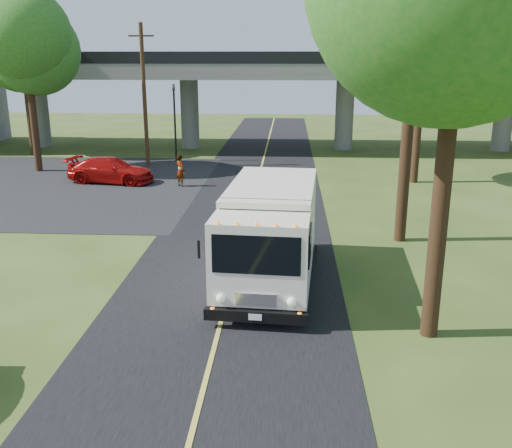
# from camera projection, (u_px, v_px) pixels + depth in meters

# --- Properties ---
(ground) EXTENTS (120.00, 120.00, 0.00)m
(ground) POSITION_uv_depth(u_px,v_px,m) (215.00, 347.00, 14.24)
(ground) COLOR #304518
(ground) RESTS_ON ground
(road) EXTENTS (7.00, 90.00, 0.02)m
(road) POSITION_uv_depth(u_px,v_px,m) (245.00, 230.00, 23.82)
(road) COLOR black
(road) RESTS_ON ground
(parking_lot) EXTENTS (16.00, 18.00, 0.01)m
(parking_lot) POSITION_uv_depth(u_px,v_px,m) (61.00, 185.00, 32.09)
(parking_lot) COLOR black
(parking_lot) RESTS_ON ground
(lane_line) EXTENTS (0.12, 90.00, 0.01)m
(lane_line) POSITION_uv_depth(u_px,v_px,m) (245.00, 229.00, 23.81)
(lane_line) COLOR gold
(lane_line) RESTS_ON road
(overpass) EXTENTS (54.00, 10.00, 7.30)m
(overpass) POSITION_uv_depth(u_px,v_px,m) (267.00, 89.00, 43.60)
(overpass) COLOR slate
(overpass) RESTS_ON ground
(traffic_signal) EXTENTS (0.18, 0.22, 5.20)m
(traffic_signal) POSITION_uv_depth(u_px,v_px,m) (175.00, 114.00, 38.57)
(traffic_signal) COLOR black
(traffic_signal) RESTS_ON ground
(utility_pole) EXTENTS (1.60, 0.26, 9.00)m
(utility_pole) POSITION_uv_depth(u_px,v_px,m) (144.00, 95.00, 36.34)
(utility_pole) COLOR #472D19
(utility_pole) RESTS_ON ground
(tree_right_far) EXTENTS (5.77, 5.67, 10.99)m
(tree_right_far) POSITION_uv_depth(u_px,v_px,m) (430.00, 30.00, 30.38)
(tree_right_far) COLOR #382314
(tree_right_far) RESTS_ON ground
(tree_left_lot) EXTENTS (5.60, 5.50, 10.50)m
(tree_left_lot) POSITION_uv_depth(u_px,v_px,m) (27.00, 40.00, 33.69)
(tree_left_lot) COLOR #382314
(tree_left_lot) RESTS_ON ground
(tree_left_far) EXTENTS (5.26, 5.16, 9.89)m
(tree_left_far) POSITION_uv_depth(u_px,v_px,m) (24.00, 49.00, 39.73)
(tree_left_far) COLOR #382314
(tree_left_far) RESTS_ON ground
(step_van) EXTENTS (3.21, 7.51, 3.08)m
(step_van) POSITION_uv_depth(u_px,v_px,m) (270.00, 231.00, 18.00)
(step_van) COLOR silver
(step_van) RESTS_ON ground
(red_sedan) EXTENTS (5.20, 2.73, 1.44)m
(red_sedan) POSITION_uv_depth(u_px,v_px,m) (111.00, 170.00, 32.60)
(red_sedan) COLOR #9C0B09
(red_sedan) RESTS_ON ground
(pedestrian) EXTENTS (0.77, 0.75, 1.79)m
(pedestrian) POSITION_uv_depth(u_px,v_px,m) (180.00, 171.00, 31.56)
(pedestrian) COLOR gray
(pedestrian) RESTS_ON ground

